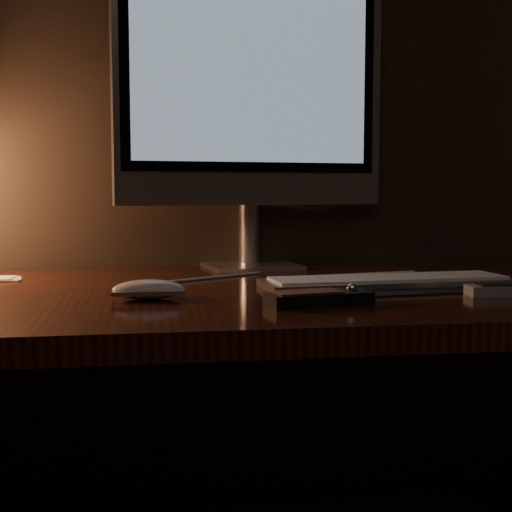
{
  "coord_description": "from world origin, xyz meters",
  "views": [
    {
      "loc": [
        -0.2,
        0.6,
        0.93
      ],
      "look_at": [
        -0.02,
        1.73,
        0.82
      ],
      "focal_mm": 50.0,
      "sensor_mm": 36.0,
      "label": 1
    }
  ],
  "objects": [
    {
      "name": "desk",
      "position": [
        0.0,
        1.93,
        0.62
      ],
      "size": [
        1.6,
        0.75,
        0.75
      ],
      "color": "#39160D",
      "rests_on": "ground"
    },
    {
      "name": "monitor",
      "position": [
        0.04,
        2.18,
        1.13
      ],
      "size": [
        0.61,
        0.21,
        0.64
      ],
      "rotation": [
        0.0,
        0.0,
        0.16
      ],
      "color": "silver",
      "rests_on": "desk"
    },
    {
      "name": "keyboard",
      "position": [
        0.24,
        1.85,
        0.76
      ],
      "size": [
        0.48,
        0.17,
        0.02
      ],
      "primitive_type": "cube",
      "rotation": [
        0.0,
        0.0,
        0.08
      ],
      "color": "silver",
      "rests_on": "desk"
    },
    {
      "name": "mousepad",
      "position": [
        0.27,
        1.82,
        0.75
      ],
      "size": [
        0.25,
        0.21,
        0.0
      ],
      "primitive_type": "cube",
      "rotation": [
        0.0,
        0.0,
        0.12
      ],
      "color": "black",
      "rests_on": "desk"
    },
    {
      "name": "mouse",
      "position": [
        -0.2,
        1.76,
        0.76
      ],
      "size": [
        0.12,
        0.06,
        0.02
      ],
      "primitive_type": "ellipsoid",
      "rotation": [
        0.0,
        0.0,
        -0.01
      ],
      "color": "white",
      "rests_on": "desk"
    },
    {
      "name": "media_remote",
      "position": [
        0.06,
        1.66,
        0.76
      ],
      "size": [
        0.17,
        0.09,
        0.03
      ],
      "rotation": [
        0.0,
        0.0,
        0.19
      ],
      "color": "black",
      "rests_on": "desk"
    },
    {
      "name": "cable",
      "position": [
        0.06,
        1.98,
        0.75
      ],
      "size": [
        0.58,
        0.21,
        0.01
      ],
      "primitive_type": "cylinder",
      "rotation": [
        0.0,
        1.57,
        0.35
      ],
      "color": "white",
      "rests_on": "desk"
    }
  ]
}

